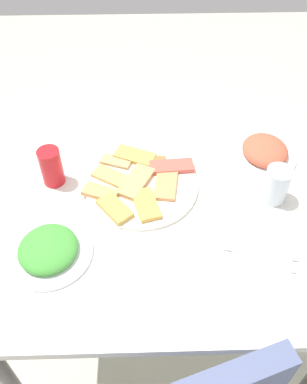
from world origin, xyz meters
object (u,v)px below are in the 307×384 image
Objects in this scene: paper_napkin at (262,259)px; fork at (261,253)px; salad_plate_greens at (48,250)px; soda_can at (51,167)px; pide_platter at (140,183)px; salad_plate_rice at (265,151)px; spoon at (264,264)px; drinking_glass at (276,185)px; dining_table at (161,227)px.

fork is at bearing -90.00° from paper_napkin.
soda_can reaches higher than salad_plate_greens.
pide_platter is 0.42m from salad_plate_rice.
soda_can is 0.64× the size of fork.
fork is at bearing 178.40° from salad_plate_greens.
spoon is (-0.32, 0.29, -0.01)m from pide_platter.
salad_plate_rice is (-0.40, -0.12, 0.01)m from pide_platter.
spoon is at bearing 174.71° from salad_plate_greens.
salad_plate_greens is 0.56m from spoon.
soda_can is at bearing -14.99° from spoon.
salad_plate_greens is 0.56m from fork.
soda_can reaches higher than pide_platter.
soda_can reaches higher than salad_plate_rice.
drinking_glass is 0.25m from spoon.
salad_plate_greens reaches higher than paper_napkin.
salad_plate_greens is at bearing 29.53° from salad_plate_rice.
pide_platter reaches higher than spoon.
drinking_glass is at bearing -98.49° from fork.
pide_platter is at bearing -54.51° from dining_table.
pide_platter reaches higher than dining_table.
pide_platter is 2.09× the size of spoon.
fork is (-0.56, 0.02, -0.01)m from salad_plate_greens.
salad_plate_rice is at bearing -90.61° from fork.
drinking_glass is at bearing -93.84° from spoon.
drinking_glass reaches higher than dining_table.
dining_table is 0.33m from paper_napkin.
spoon is at bearing 72.16° from drinking_glass.
salad_plate_rice reaches higher than spoon.
dining_table is 6.11× the size of spoon.
drinking_glass reaches higher than spoon.
salad_plate_rice is 0.43m from spoon.
paper_napkin is at bearing -76.00° from spoon.
fork is at bearing 77.04° from salad_plate_rice.
pide_platter is 2.25× the size of paper_napkin.
salad_plate_rice is at bearing -102.39° from paper_napkin.
fork is 0.04m from spoon.
soda_can reaches higher than spoon.
fork is at bearing 69.16° from drinking_glass.
dining_table is at bearing -152.99° from salad_plate_greens.
dining_table is at bearing 125.49° from pide_platter.
paper_napkin is 0.93× the size of spoon.
spoon is at bearing 137.18° from pide_platter.
pide_platter reaches higher than paper_napkin.
salad_plate_greens is 1.37× the size of spoon.
spoon is at bearing 90.00° from paper_napkin.
drinking_glass reaches higher than fork.
salad_plate_rice is 0.41m from paper_napkin.
salad_plate_greens is 0.74m from salad_plate_rice.
salad_plate_rice is 0.67m from soda_can.
paper_napkin is (0.08, 0.22, -0.05)m from drinking_glass.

